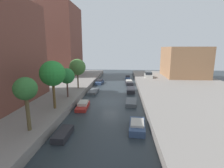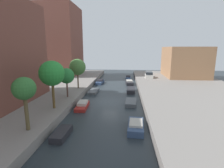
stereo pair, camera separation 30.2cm
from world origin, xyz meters
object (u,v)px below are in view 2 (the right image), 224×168
(low_block_right, at_px, (185,62))
(moored_boat_right_2, at_px, (131,102))
(moored_boat_left_2, at_px, (82,105))
(street_tree_2, at_px, (67,76))
(moored_boat_left_4, at_px, (100,82))
(parked_car, at_px, (149,75))
(apartment_tower_far, at_px, (60,41))
(moored_boat_right_1, at_px, (136,126))
(street_tree_0, at_px, (24,90))
(moored_boat_right_3, at_px, (131,90))
(moored_boat_left_1, at_px, (62,134))
(moored_boat_right_5, at_px, (128,78))
(moored_boat_left_3, at_px, (93,91))
(street_tree_1, at_px, (52,74))
(street_tree_3, at_px, (77,67))
(moored_boat_right_4, at_px, (129,83))

(low_block_right, xyz_separation_m, moored_boat_right_2, (-14.68, -21.80, -4.64))
(low_block_right, xyz_separation_m, moored_boat_left_2, (-21.72, -24.16, -4.54))
(street_tree_2, height_order, moored_boat_left_4, street_tree_2)
(street_tree_2, distance_m, parked_car, 24.70)
(apartment_tower_far, relative_size, moored_boat_right_1, 4.84)
(street_tree_2, bearing_deg, moored_boat_left_2, -35.64)
(street_tree_0, height_order, moored_boat_right_3, street_tree_0)
(street_tree_2, relative_size, moored_boat_right_2, 1.18)
(moored_boat_left_1, distance_m, moored_boat_right_5, 33.08)
(moored_boat_left_1, bearing_deg, apartment_tower_far, 110.31)
(street_tree_2, bearing_deg, moored_boat_left_3, 67.51)
(street_tree_1, height_order, moored_boat_right_1, street_tree_1)
(moored_boat_right_2, bearing_deg, moored_boat_left_2, -161.49)
(street_tree_2, height_order, moored_boat_left_3, street_tree_2)
(street_tree_0, xyz_separation_m, moored_boat_left_2, (2.83, 9.10, -4.50))
(street_tree_0, height_order, moored_boat_left_2, street_tree_0)
(parked_car, relative_size, moored_boat_right_1, 1.20)
(low_block_right, bearing_deg, moored_boat_left_2, -131.96)
(apartment_tower_far, height_order, moored_boat_left_1, apartment_tower_far)
(moored_boat_left_1, xyz_separation_m, moored_boat_right_1, (7.28, 2.08, 0.09))
(apartment_tower_far, bearing_deg, moored_boat_left_4, -30.78)
(moored_boat_left_2, bearing_deg, parked_car, 60.59)
(apartment_tower_far, distance_m, parked_car, 26.13)
(low_block_right, bearing_deg, parked_car, -164.56)
(street_tree_2, height_order, moored_boat_right_1, street_tree_2)
(moored_boat_right_3, bearing_deg, street_tree_0, -117.89)
(moored_boat_left_1, bearing_deg, moored_boat_right_1, 15.95)
(moored_boat_left_1, relative_size, moored_boat_right_5, 0.74)
(street_tree_3, distance_m, moored_boat_right_2, 12.40)
(parked_car, bearing_deg, moored_boat_right_1, -99.77)
(moored_boat_left_3, height_order, moored_boat_right_4, moored_boat_right_4)
(moored_boat_right_4, bearing_deg, street_tree_0, -110.66)
(moored_boat_left_1, bearing_deg, moored_boat_left_2, 90.37)
(moored_boat_left_3, relative_size, moored_boat_right_1, 1.09)
(low_block_right, height_order, moored_boat_left_1, low_block_right)
(moored_boat_right_5, bearing_deg, street_tree_3, -121.49)
(street_tree_0, relative_size, moored_boat_right_1, 1.30)
(moored_boat_left_1, distance_m, moored_boat_right_2, 12.80)
(street_tree_1, distance_m, street_tree_2, 5.27)
(low_block_right, distance_m, moored_boat_right_2, 26.69)
(moored_boat_left_4, bearing_deg, street_tree_2, -99.90)
(street_tree_0, bearing_deg, moored_boat_left_4, 84.17)
(street_tree_0, distance_m, moored_boat_right_2, 15.81)
(moored_boat_left_1, distance_m, moored_boat_right_3, 19.68)
(moored_boat_right_3, bearing_deg, moored_boat_left_3, -170.99)
(moored_boat_right_3, bearing_deg, parked_car, 67.17)
(apartment_tower_far, distance_m, moored_boat_left_1, 36.91)
(street_tree_2, distance_m, moored_boat_right_5, 24.34)
(parked_car, bearing_deg, moored_boat_right_4, -139.10)
(moored_boat_left_1, distance_m, moored_boat_right_1, 7.57)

